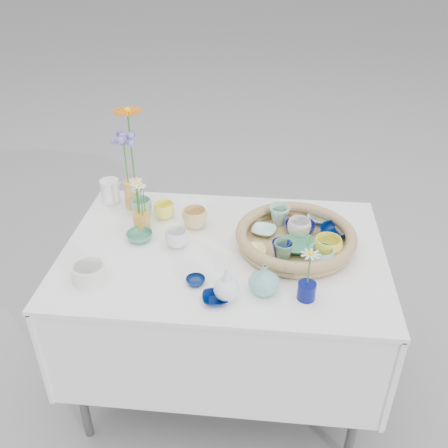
# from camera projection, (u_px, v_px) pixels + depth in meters

# --- Properties ---
(ground) EXTENTS (80.00, 80.00, 0.00)m
(ground) POSITION_uv_depth(u_px,v_px,m) (224.00, 380.00, 2.37)
(ground) COLOR gray
(display_table) EXTENTS (1.26, 0.86, 0.77)m
(display_table) POSITION_uv_depth(u_px,v_px,m) (224.00, 380.00, 2.37)
(display_table) COLOR white
(display_table) RESTS_ON ground
(wicker_tray) EXTENTS (0.47, 0.47, 0.08)m
(wicker_tray) POSITION_uv_depth(u_px,v_px,m) (295.00, 238.00, 1.96)
(wicker_tray) COLOR brown
(wicker_tray) RESTS_ON display_table
(tray_ceramic_0) EXTENTS (0.16, 0.16, 0.04)m
(tray_ceramic_0) POSITION_uv_depth(u_px,v_px,m) (300.00, 228.00, 2.03)
(tray_ceramic_0) COLOR navy
(tray_ceramic_0) RESTS_ON wicker_tray
(tray_ceramic_1) EXTENTS (0.13, 0.13, 0.04)m
(tray_ceramic_1) POSITION_uv_depth(u_px,v_px,m) (334.00, 232.00, 2.01)
(tray_ceramic_1) COLOR #00134C
(tray_ceramic_1) RESTS_ON wicker_tray
(tray_ceramic_2) EXTENTS (0.11, 0.11, 0.08)m
(tray_ceramic_2) POSITION_uv_depth(u_px,v_px,m) (328.00, 248.00, 1.87)
(tray_ceramic_2) COLOR #F7E543
(tray_ceramic_2) RESTS_ON wicker_tray
(tray_ceramic_3) EXTENTS (0.15, 0.15, 0.03)m
(tray_ceramic_3) POSITION_uv_depth(u_px,v_px,m) (299.00, 246.00, 1.92)
(tray_ceramic_3) COLOR #398E64
(tray_ceramic_3) RESTS_ON wicker_tray
(tray_ceramic_4) EXTENTS (0.09, 0.09, 0.07)m
(tray_ceramic_4) POSITION_uv_depth(u_px,v_px,m) (284.00, 250.00, 1.87)
(tray_ceramic_4) COLOR #558568
(tray_ceramic_4) RESTS_ON wicker_tray
(tray_ceramic_5) EXTENTS (0.12, 0.12, 0.02)m
(tray_ceramic_5) POSITION_uv_depth(u_px,v_px,m) (264.00, 231.00, 2.02)
(tray_ceramic_5) COLOR #ACE4D5
(tray_ceramic_5) RESTS_ON wicker_tray
(tray_ceramic_6) EXTENTS (0.11, 0.11, 0.08)m
(tray_ceramic_6) POSITION_uv_depth(u_px,v_px,m) (279.00, 215.00, 2.07)
(tray_ceramic_6) COLOR #A4D6BF
(tray_ceramic_6) RESTS_ON wicker_tray
(tray_ceramic_7) EXTENTS (0.12, 0.12, 0.07)m
(tray_ceramic_7) POSITION_uv_depth(u_px,v_px,m) (299.00, 228.00, 1.99)
(tray_ceramic_7) COLOR white
(tray_ceramic_7) RESTS_ON wicker_tray
(tray_ceramic_8) EXTENTS (0.11, 0.11, 0.03)m
(tray_ceramic_8) POSITION_uv_depth(u_px,v_px,m) (319.00, 219.00, 2.10)
(tray_ceramic_8) COLOR #88C7E7
(tray_ceramic_8) RESTS_ON wicker_tray
(tray_ceramic_9) EXTENTS (0.09, 0.09, 0.07)m
(tray_ceramic_9) POSITION_uv_depth(u_px,v_px,m) (281.00, 249.00, 1.88)
(tray_ceramic_9) COLOR navy
(tray_ceramic_9) RESTS_ON wicker_tray
(tray_ceramic_10) EXTENTS (0.10, 0.10, 0.02)m
(tray_ceramic_10) POSITION_uv_depth(u_px,v_px,m) (254.00, 251.00, 1.90)
(tray_ceramic_10) COLOR #FFF077
(tray_ceramic_10) RESTS_ON wicker_tray
(tray_ceramic_11) EXTENTS (0.11, 0.11, 0.08)m
(tray_ceramic_11) POSITION_uv_depth(u_px,v_px,m) (321.00, 257.00, 1.82)
(tray_ceramic_11) COLOR #7EB9A6
(tray_ceramic_11) RESTS_ON wicker_tray
(tray_ceramic_12) EXTENTS (0.09, 0.09, 0.06)m
(tray_ceramic_12) POSITION_uv_depth(u_px,v_px,m) (279.00, 212.00, 2.11)
(tray_ceramic_12) COLOR #4A7B5F
(tray_ceramic_12) RESTS_ON wicker_tray
(loose_ceramic_0) EXTENTS (0.09, 0.09, 0.07)m
(loose_ceramic_0) POSITION_uv_depth(u_px,v_px,m) (164.00, 210.00, 2.15)
(loose_ceramic_0) COLOR #FFF752
(loose_ceramic_0) RESTS_ON display_table
(loose_ceramic_1) EXTENTS (0.12, 0.12, 0.08)m
(loose_ceramic_1) POSITION_uv_depth(u_px,v_px,m) (195.00, 218.00, 2.08)
(loose_ceramic_1) COLOR #E0BC73
(loose_ceramic_1) RESTS_ON display_table
(loose_ceramic_2) EXTENTS (0.12, 0.12, 0.03)m
(loose_ceramic_2) POSITION_uv_depth(u_px,v_px,m) (140.00, 236.00, 2.01)
(loose_ceramic_2) COLOR #3D8767
(loose_ceramic_2) RESTS_ON display_table
(loose_ceramic_3) EXTENTS (0.10, 0.10, 0.07)m
(loose_ceramic_3) POSITION_uv_depth(u_px,v_px,m) (177.00, 238.00, 1.97)
(loose_ceramic_3) COLOR white
(loose_ceramic_3) RESTS_ON display_table
(loose_ceramic_4) EXTENTS (0.09, 0.09, 0.02)m
(loose_ceramic_4) POSITION_uv_depth(u_px,v_px,m) (196.00, 281.00, 1.78)
(loose_ceramic_4) COLOR navy
(loose_ceramic_4) RESTS_ON display_table
(loose_ceramic_5) EXTENTS (0.11, 0.11, 0.07)m
(loose_ceramic_5) POSITION_uv_depth(u_px,v_px,m) (142.00, 207.00, 2.17)
(loose_ceramic_5) COLOR #83BA9E
(loose_ceramic_5) RESTS_ON display_table
(loose_ceramic_6) EXTENTS (0.11, 0.11, 0.02)m
(loose_ceramic_6) POSITION_uv_depth(u_px,v_px,m) (216.00, 298.00, 1.70)
(loose_ceramic_6) COLOR #00114C
(loose_ceramic_6) RESTS_ON display_table
(fluted_bowl) EXTENTS (0.15, 0.15, 0.06)m
(fluted_bowl) POSITION_uv_depth(u_px,v_px,m) (89.00, 273.00, 1.78)
(fluted_bowl) COLOR silver
(fluted_bowl) RESTS_ON display_table
(bud_vase_paleblue) EXTENTS (0.10, 0.10, 0.14)m
(bud_vase_paleblue) POSITION_uv_depth(u_px,v_px,m) (227.00, 283.00, 1.68)
(bud_vase_paleblue) COLOR white
(bud_vase_paleblue) RESTS_ON display_table
(bud_vase_seafoam) EXTENTS (0.14, 0.14, 0.11)m
(bud_vase_seafoam) POSITION_uv_depth(u_px,v_px,m) (264.00, 279.00, 1.72)
(bud_vase_seafoam) COLOR #6DB2A9
(bud_vase_seafoam) RESTS_ON display_table
(bud_vase_cobalt) EXTENTS (0.08, 0.08, 0.06)m
(bud_vase_cobalt) POSITION_uv_depth(u_px,v_px,m) (307.00, 291.00, 1.70)
(bud_vase_cobalt) COLOR #080F5C
(bud_vase_cobalt) RESTS_ON display_table
(single_daisy) EXTENTS (0.10, 0.10, 0.14)m
(single_daisy) POSITION_uv_depth(u_px,v_px,m) (309.00, 269.00, 1.66)
(single_daisy) COLOR silver
(single_daisy) RESTS_ON bud_vase_cobalt
(tall_vase_yellow) EXTENTS (0.07, 0.07, 0.13)m
(tall_vase_yellow) POSITION_uv_depth(u_px,v_px,m) (132.00, 194.00, 2.21)
(tall_vase_yellow) COLOR gold
(tall_vase_yellow) RESTS_ON display_table
(gerbera) EXTENTS (0.16, 0.16, 0.33)m
(gerbera) POSITION_uv_depth(u_px,v_px,m) (131.00, 147.00, 2.10)
(gerbera) COLOR #EF6801
(gerbera) RESTS_ON tall_vase_yellow
(hydrangea) EXTENTS (0.08, 0.08, 0.28)m
(hydrangea) POSITION_uv_depth(u_px,v_px,m) (126.00, 161.00, 2.12)
(hydrangea) COLOR #554FA9
(hydrangea) RESTS_ON tall_vase_yellow
(white_pitcher) EXTENTS (0.13, 0.11, 0.11)m
(white_pitcher) POSITION_uv_depth(u_px,v_px,m) (110.00, 192.00, 2.25)
(white_pitcher) COLOR white
(white_pitcher) RESTS_ON display_table
(daisy_cup) EXTENTS (0.08, 0.08, 0.08)m
(daisy_cup) POSITION_uv_depth(u_px,v_px,m) (142.00, 221.00, 2.07)
(daisy_cup) COLOR gold
(daisy_cup) RESTS_ON display_table
(daisy_posy) EXTENTS (0.10, 0.10, 0.15)m
(daisy_posy) POSITION_uv_depth(u_px,v_px,m) (140.00, 197.00, 2.01)
(daisy_posy) COLOR white
(daisy_posy) RESTS_ON daisy_cup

